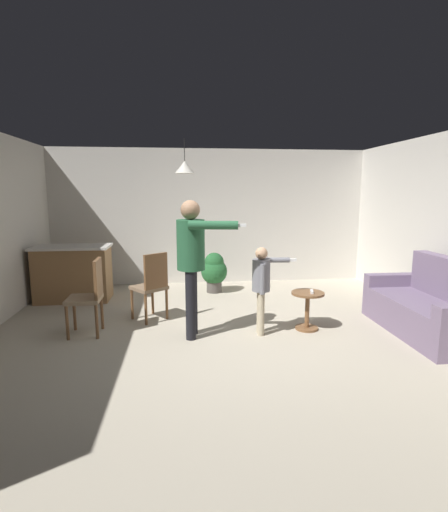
% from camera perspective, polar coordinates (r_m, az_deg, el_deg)
% --- Properties ---
extents(ground, '(7.68, 7.68, 0.00)m').
position_cam_1_polar(ground, '(4.98, 0.81, -12.28)').
color(ground, '#B2A893').
extents(wall_back, '(6.40, 0.10, 2.70)m').
position_cam_1_polar(wall_back, '(7.82, -2.03, 5.85)').
color(wall_back, beige).
rests_on(wall_back, ground).
extents(couch_floral, '(0.86, 1.81, 1.00)m').
position_cam_1_polar(couch_floral, '(5.74, 28.31, -6.98)').
color(couch_floral, slate).
rests_on(couch_floral, ground).
extents(kitchen_counter, '(1.26, 0.66, 0.95)m').
position_cam_1_polar(kitchen_counter, '(7.05, -21.57, -2.38)').
color(kitchen_counter, olive).
rests_on(kitchen_counter, ground).
extents(side_table_by_couch, '(0.44, 0.44, 0.52)m').
position_cam_1_polar(side_table_by_couch, '(5.33, 12.34, -7.30)').
color(side_table_by_couch, brown).
rests_on(side_table_by_couch, ground).
extents(person_adult, '(0.83, 0.59, 1.75)m').
position_cam_1_polar(person_adult, '(4.79, -4.79, 0.35)').
color(person_adult, black).
rests_on(person_adult, ground).
extents(person_child, '(0.61, 0.33, 1.16)m').
position_cam_1_polar(person_child, '(4.97, 5.68, -3.69)').
color(person_child, tan).
rests_on(person_child, ground).
extents(dining_chair_by_counter, '(0.59, 0.59, 1.00)m').
position_cam_1_polar(dining_chair_by_counter, '(5.61, -10.75, -4.09)').
color(dining_chair_by_counter, brown).
rests_on(dining_chair_by_counter, ground).
extents(dining_chair_near_wall, '(0.43, 0.43, 1.00)m').
position_cam_1_polar(dining_chair_near_wall, '(5.27, -19.41, -5.34)').
color(dining_chair_near_wall, brown).
rests_on(dining_chair_near_wall, ground).
extents(potted_plant_corner, '(0.49, 0.49, 0.75)m').
position_cam_1_polar(potted_plant_corner, '(7.10, -1.48, -2.17)').
color(potted_plant_corner, '#4C4742').
rests_on(potted_plant_corner, ground).
extents(spare_remote_on_table, '(0.07, 0.13, 0.04)m').
position_cam_1_polar(spare_remote_on_table, '(5.24, 12.96, -5.21)').
color(spare_remote_on_table, white).
rests_on(spare_remote_on_table, side_table_by_couch).
extents(ceiling_light_pendant, '(0.32, 0.32, 0.55)m').
position_cam_1_polar(ceiling_light_pendant, '(6.37, -5.89, 13.08)').
color(ceiling_light_pendant, silver).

